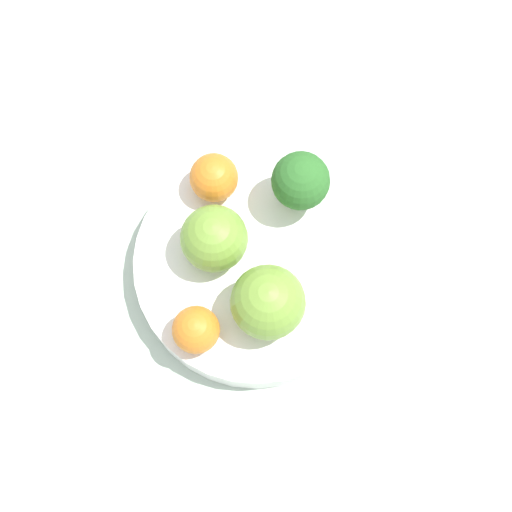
{
  "coord_description": "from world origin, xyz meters",
  "views": [
    {
      "loc": [
        -0.18,
        0.04,
        0.59
      ],
      "look_at": [
        0.0,
        0.0,
        0.06
      ],
      "focal_mm": 50.0,
      "sensor_mm": 36.0,
      "label": 1
    }
  ],
  "objects_px": {
    "bowl": "(256,266)",
    "orange_front": "(196,330)",
    "orange_back": "(214,178)",
    "apple_green": "(214,238)",
    "apple_red": "(270,302)",
    "broccoli": "(300,182)"
  },
  "relations": [
    {
      "from": "apple_green",
      "to": "orange_back",
      "type": "height_order",
      "value": "apple_green"
    },
    {
      "from": "apple_red",
      "to": "apple_green",
      "type": "xyz_separation_m",
      "value": [
        0.06,
        0.03,
        -0.0
      ]
    },
    {
      "from": "apple_red",
      "to": "orange_front",
      "type": "relative_size",
      "value": 1.56
    },
    {
      "from": "orange_back",
      "to": "bowl",
      "type": "bearing_deg",
      "value": -163.57
    },
    {
      "from": "bowl",
      "to": "orange_front",
      "type": "bearing_deg",
      "value": 131.91
    },
    {
      "from": "bowl",
      "to": "orange_front",
      "type": "xyz_separation_m",
      "value": [
        -0.05,
        0.06,
        0.03
      ]
    },
    {
      "from": "apple_red",
      "to": "bowl",
      "type": "bearing_deg",
      "value": 2.1
    },
    {
      "from": "apple_green",
      "to": "orange_back",
      "type": "xyz_separation_m",
      "value": [
        0.05,
        -0.01,
        -0.01
      ]
    },
    {
      "from": "bowl",
      "to": "orange_back",
      "type": "height_order",
      "value": "orange_back"
    },
    {
      "from": "apple_red",
      "to": "orange_front",
      "type": "bearing_deg",
      "value": 97.03
    },
    {
      "from": "apple_green",
      "to": "orange_front",
      "type": "height_order",
      "value": "apple_green"
    },
    {
      "from": "apple_red",
      "to": "apple_green",
      "type": "distance_m",
      "value": 0.07
    },
    {
      "from": "apple_red",
      "to": "orange_front",
      "type": "distance_m",
      "value": 0.06
    },
    {
      "from": "broccoli",
      "to": "apple_red",
      "type": "distance_m",
      "value": 0.1
    },
    {
      "from": "bowl",
      "to": "orange_front",
      "type": "height_order",
      "value": "orange_front"
    },
    {
      "from": "apple_green",
      "to": "orange_back",
      "type": "bearing_deg",
      "value": -10.14
    },
    {
      "from": "broccoli",
      "to": "orange_front",
      "type": "distance_m",
      "value": 0.14
    },
    {
      "from": "broccoli",
      "to": "orange_back",
      "type": "xyz_separation_m",
      "value": [
        0.02,
        0.07,
        -0.01
      ]
    },
    {
      "from": "orange_front",
      "to": "bowl",
      "type": "bearing_deg",
      "value": -48.09
    },
    {
      "from": "broccoli",
      "to": "orange_back",
      "type": "height_order",
      "value": "broccoli"
    },
    {
      "from": "apple_red",
      "to": "orange_front",
      "type": "height_order",
      "value": "apple_red"
    },
    {
      "from": "broccoli",
      "to": "orange_front",
      "type": "height_order",
      "value": "broccoli"
    }
  ]
}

